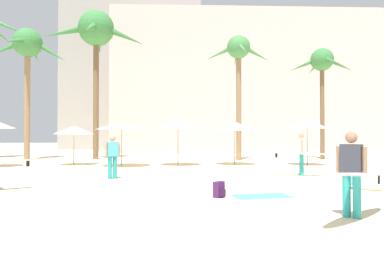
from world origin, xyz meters
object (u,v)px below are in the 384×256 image
at_px(palm_tree_far_right, 239,57).
at_px(person_mid_center, 112,155).
at_px(cafe_umbrella_1, 235,126).
at_px(cafe_umbrella_2, 307,124).
at_px(palm_tree_far_left, 27,51).
at_px(cafe_umbrella_4, 178,124).
at_px(beach_towel, 262,196).
at_px(palm_tree_right, 322,66).
at_px(cafe_umbrella_5, 122,126).
at_px(person_mid_right, 360,179).
at_px(palm_tree_left, 96,34).
at_px(backpack, 219,190).
at_px(person_far_right, 355,172).
at_px(cafe_umbrella_0, 74,130).
at_px(person_near_right, 302,152).

xyz_separation_m(palm_tree_far_right, person_mid_center, (-6.27, -9.03, -5.62)).
height_order(cafe_umbrella_1, person_mid_center, cafe_umbrella_1).
xyz_separation_m(palm_tree_far_right, cafe_umbrella_2, (3.07, -3.62, -4.30)).
xyz_separation_m(palm_tree_far_left, cafe_umbrella_4, (9.81, -4.54, -4.89)).
xyz_separation_m(cafe_umbrella_4, beach_towel, (2.27, -9.52, -2.19)).
bearing_deg(palm_tree_right, beach_towel, -117.82).
xyz_separation_m(palm_tree_far_left, cafe_umbrella_5, (6.91, -5.10, -5.00)).
height_order(palm_tree_far_left, cafe_umbrella_5, palm_tree_far_left).
distance_m(palm_tree_far_left, person_mid_right, 21.18).
distance_m(palm_tree_left, person_mid_right, 19.09).
bearing_deg(cafe_umbrella_1, person_mid_right, -74.09).
relative_size(palm_tree_far_left, beach_towel, 5.61).
bearing_deg(palm_tree_far_right, person_mid_right, -81.76).
distance_m(backpack, person_far_right, 3.54).
bearing_deg(person_far_right, cafe_umbrella_1, -135.14).
xyz_separation_m(cafe_umbrella_0, person_mid_center, (3.16, -6.01, -0.98)).
height_order(palm_tree_right, cafe_umbrella_2, palm_tree_right).
distance_m(cafe_umbrella_4, person_far_right, 12.69).
relative_size(cafe_umbrella_5, person_mid_center, 1.62).
xyz_separation_m(palm_tree_right, cafe_umbrella_5, (-12.37, -4.70, -4.04)).
bearing_deg(cafe_umbrella_1, beach_towel, -94.70).
distance_m(palm_tree_left, cafe_umbrella_1, 11.59).
distance_m(cafe_umbrella_0, person_mid_center, 6.86).
height_order(cafe_umbrella_1, backpack, cafe_umbrella_1).
xyz_separation_m(cafe_umbrella_0, cafe_umbrella_5, (2.70, -0.99, 0.21)).
relative_size(person_near_right, person_far_right, 1.19).
height_order(cafe_umbrella_2, cafe_umbrella_4, cafe_umbrella_2).
height_order(palm_tree_far_left, backpack, palm_tree_far_left).
distance_m(person_near_right, person_mid_center, 7.47).
relative_size(cafe_umbrella_1, person_mid_right, 2.53).
bearing_deg(cafe_umbrella_0, cafe_umbrella_2, -2.78).
xyz_separation_m(backpack, person_mid_right, (4.44, 1.24, 0.11)).
height_order(palm_tree_far_right, person_mid_center, palm_tree_far_right).
height_order(cafe_umbrella_0, person_mid_center, cafe_umbrella_0).
distance_m(beach_towel, backpack, 1.18).
bearing_deg(person_near_right, beach_towel, -106.47).
distance_m(palm_tree_right, cafe_umbrella_2, 6.36).
height_order(palm_tree_left, cafe_umbrella_0, palm_tree_left).
bearing_deg(cafe_umbrella_2, palm_tree_far_left, 164.25).
relative_size(palm_tree_left, person_mid_right, 10.62).
relative_size(person_near_right, person_mid_right, 2.86).
bearing_deg(cafe_umbrella_4, cafe_umbrella_2, -1.47).
xyz_separation_m(beach_towel, person_mid_center, (-4.71, 3.94, 0.89)).
xyz_separation_m(palm_tree_left, palm_tree_right, (14.95, -0.83, -2.21)).
relative_size(cafe_umbrella_2, person_mid_right, 2.65).
bearing_deg(palm_tree_left, cafe_umbrella_4, -42.16).
xyz_separation_m(backpack, person_near_right, (3.89, 4.78, 0.73)).
relative_size(palm_tree_far_right, cafe_umbrella_1, 3.35).
bearing_deg(palm_tree_far_right, cafe_umbrella_5, -149.20).
distance_m(cafe_umbrella_0, person_far_right, 15.54).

